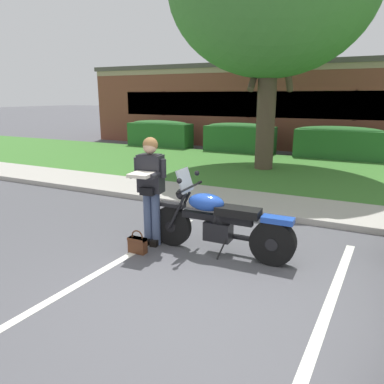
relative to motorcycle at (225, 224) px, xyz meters
The scene contains 13 objects.
ground_plane 1.30m from the motorcycle, 84.89° to the right, with size 140.00×140.00×0.00m, color #4C4C51.
curb_strip 2.06m from the motorcycle, 86.96° to the left, with size 60.00×0.20×0.12m, color #ADA89E.
concrete_walk 2.90m from the motorcycle, 87.86° to the left, with size 60.00×1.50×0.08m, color #ADA89E.
grass_lawn 6.65m from the motorcycle, 89.08° to the left, with size 60.00×6.05×0.06m, color #3D752D.
stall_stripe_0 1.69m from the motorcycle, 141.97° to the right, with size 0.12×4.40×0.01m, color silver.
stall_stripe_1 1.93m from the motorcycle, 32.28° to the right, with size 0.12×4.40×0.01m, color silver.
motorcycle is the anchor object (origin of this frame).
rider_person 1.30m from the motorcycle, behind, with size 0.53×0.60×1.70m.
handbag 1.35m from the motorcycle, 156.51° to the right, with size 0.28×0.13×0.36m.
hedge_left 12.09m from the motorcycle, 125.81° to the left, with size 2.99×0.90×1.24m.
hedge_center_left 10.33m from the motorcycle, 108.31° to the left, with size 2.89×0.90×1.24m.
hedge_center_right 9.83m from the motorcycle, 86.60° to the left, with size 3.10×0.90×1.24m.
brick_building 15.90m from the motorcycle, 86.60° to the left, with size 25.48×9.41×3.74m.
Camera 1 is at (1.77, -3.63, 2.30)m, focal length 34.77 mm.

